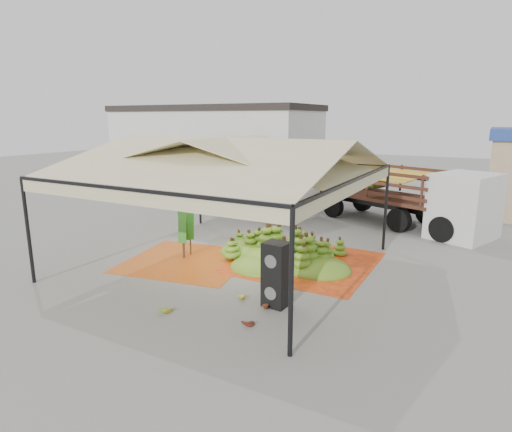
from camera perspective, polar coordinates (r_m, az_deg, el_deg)
The scene contains 17 objects.
ground at distance 13.84m, azimuth -3.75°, elevation -6.39°, with size 90.00×90.00×0.00m, color slate.
canopy_tent at distance 13.12m, azimuth -3.97°, elevation 7.34°, with size 8.10×8.10×4.00m.
building_white at distance 30.31m, azimuth -5.53°, elevation 9.37°, with size 14.30×6.30×5.40m.
tarp_left at distance 14.26m, azimuth -9.11°, elevation -5.91°, with size 3.84×3.65×0.01m, color #CA5313.
tarp_right at distance 14.03m, azimuth 6.51°, elevation -6.14°, with size 4.22×4.43×0.01m, color #ED5C16.
banana_heap at distance 13.89m, azimuth 3.76°, elevation -4.00°, with size 4.99×4.10×1.07m, color #55821B.
hand_yellow_a at distance 10.76m, azimuth -12.11°, elevation -11.99°, with size 0.41×0.34×0.19m, color gold.
hand_yellow_b at distance 11.19m, azimuth -2.36°, elevation -10.68°, with size 0.41×0.33×0.19m, color gold.
hand_red_a at distance 9.97m, azimuth -1.17°, elevation -13.76°, with size 0.43×0.35×0.20m, color #581E14.
hand_red_b at distance 10.69m, azimuth 0.84°, elevation -11.84°, with size 0.41×0.33×0.18m, color #592714.
hand_green at distance 10.81m, azimuth -12.21°, elevation -11.84°, with size 0.43×0.35×0.20m, color #4B7B19.
hanging_bunches at distance 14.02m, azimuth -1.78°, elevation 4.92°, with size 1.74×0.24×0.20m.
speaker_stack at distance 10.62m, azimuth 2.71°, elevation -7.79°, with size 0.64×0.57×1.64m.
banana_leaves at distance 14.61m, azimuth -8.94°, elevation -5.47°, with size 0.96×1.36×3.70m, color #25691C, non-canonical shape.
vendor at distance 17.21m, azimuth 2.31°, elevation 0.44°, with size 0.62×0.41×1.70m, color gray.
truck_left at distance 21.77m, azimuth -0.55°, elevation 5.07°, with size 7.94×4.94×2.58m.
truck_right at distance 19.32m, azimuth 19.75°, elevation 3.19°, with size 7.74×5.06×2.52m.
Camera 1 is at (7.09, -10.97, 4.58)m, focal length 30.00 mm.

